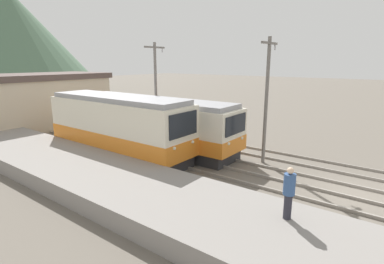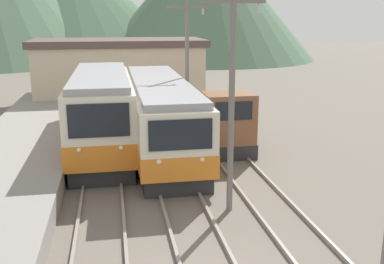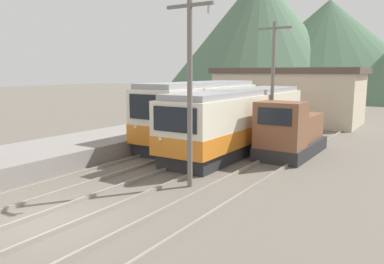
{
  "view_description": "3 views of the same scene",
  "coord_description": "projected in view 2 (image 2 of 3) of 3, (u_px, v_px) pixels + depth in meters",
  "views": [
    {
      "loc": [
        -14.42,
        -1.43,
        5.9
      ],
      "look_at": [
        -0.83,
        8.75,
        1.87
      ],
      "focal_mm": 28.0,
      "sensor_mm": 36.0,
      "label": 1
    },
    {
      "loc": [
        -2.06,
        -8.41,
        6.39
      ],
      "look_at": [
        1.28,
        10.24,
        1.53
      ],
      "focal_mm": 42.0,
      "sensor_mm": 36.0,
      "label": 2
    },
    {
      "loc": [
        9.46,
        -6.53,
        4.46
      ],
      "look_at": [
        -0.97,
        9.65,
        1.35
      ],
      "focal_mm": 35.0,
      "sensor_mm": 36.0,
      "label": 3
    }
  ],
  "objects": [
    {
      "name": "commuter_train_center",
      "position": [
        160.0,
        117.0,
        22.07
      ],
      "size": [
        2.84,
        13.42,
        3.45
      ],
      "color": "#28282B",
      "rests_on": "ground"
    },
    {
      "name": "station_building",
      "position": [
        120.0,
        71.0,
        33.9
      ],
      "size": [
        12.6,
        6.3,
        4.8
      ],
      "color": "beige",
      "rests_on": "ground"
    },
    {
      "name": "catenary_mast_mid",
      "position": [
        232.0,
        96.0,
        14.38
      ],
      "size": [
        2.0,
        0.2,
        7.21
      ],
      "color": "slate",
      "rests_on": "ground"
    },
    {
      "name": "shunting_locomotive",
      "position": [
        220.0,
        123.0,
        22.52
      ],
      "size": [
        2.4,
        5.67,
        3.0
      ],
      "color": "#28282B",
      "rests_on": "ground"
    },
    {
      "name": "catenary_mast_far",
      "position": [
        187.0,
        67.0,
        22.6
      ],
      "size": [
        2.0,
        0.2,
        7.21
      ],
      "color": "slate",
      "rests_on": "ground"
    },
    {
      "name": "commuter_train_left",
      "position": [
        102.0,
        116.0,
        21.61
      ],
      "size": [
        2.84,
        10.47,
        3.85
      ],
      "color": "#28282B",
      "rests_on": "ground"
    }
  ]
}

